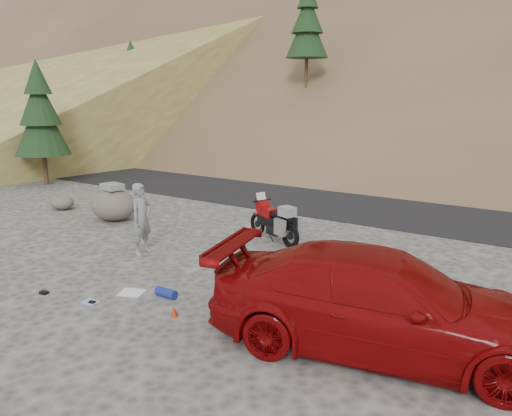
{
  "coord_description": "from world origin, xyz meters",
  "views": [
    {
      "loc": [
        7.59,
        -7.66,
        3.71
      ],
      "look_at": [
        1.09,
        2.08,
        1.0
      ],
      "focal_mm": 35.0,
      "sensor_mm": 36.0,
      "label": 1
    }
  ],
  "objects_px": {
    "motorcycle": "(276,222)",
    "red_car": "(379,349)",
    "man": "(144,253)",
    "boulder": "(113,204)"
  },
  "relations": [
    {
      "from": "motorcycle",
      "to": "man",
      "type": "distance_m",
      "value": 3.35
    },
    {
      "from": "motorcycle",
      "to": "man",
      "type": "relative_size",
      "value": 1.13
    },
    {
      "from": "motorcycle",
      "to": "red_car",
      "type": "bearing_deg",
      "value": -21.37
    },
    {
      "from": "motorcycle",
      "to": "red_car",
      "type": "relative_size",
      "value": 0.38
    },
    {
      "from": "motorcycle",
      "to": "man",
      "type": "bearing_deg",
      "value": -108.38
    },
    {
      "from": "boulder",
      "to": "man",
      "type": "bearing_deg",
      "value": -29.93
    },
    {
      "from": "motorcycle",
      "to": "boulder",
      "type": "relative_size",
      "value": 1.07
    },
    {
      "from": "man",
      "to": "boulder",
      "type": "bearing_deg",
      "value": 54.51
    },
    {
      "from": "boulder",
      "to": "motorcycle",
      "type": "bearing_deg",
      "value": 8.66
    },
    {
      "from": "motorcycle",
      "to": "boulder",
      "type": "xyz_separation_m",
      "value": [
        -5.17,
        -0.79,
        -0.02
      ]
    }
  ]
}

